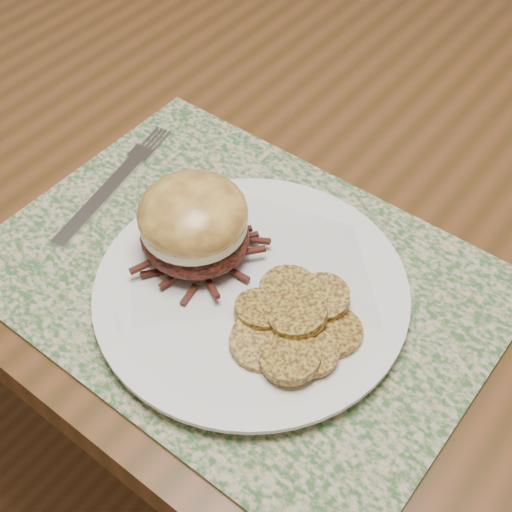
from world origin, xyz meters
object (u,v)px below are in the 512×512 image
at_px(dining_table, 318,161).
at_px(dinner_plate, 251,292).
at_px(pork_sandwich, 194,223).
at_px(fork, 115,182).

xyz_separation_m(dining_table, dinner_plate, (0.11, -0.27, 0.09)).
height_order(dining_table, dinner_plate, dinner_plate).
bearing_deg(pork_sandwich, dinner_plate, -1.36).
xyz_separation_m(dinner_plate, fork, (-0.20, 0.03, -0.01)).
relative_size(dinner_plate, fork, 1.36).
bearing_deg(pork_sandwich, fork, 168.55).
height_order(dinner_plate, fork, dinner_plate).
distance_m(pork_sandwich, fork, 0.15).
bearing_deg(dining_table, fork, -111.59).
bearing_deg(fork, dinner_plate, -19.74).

